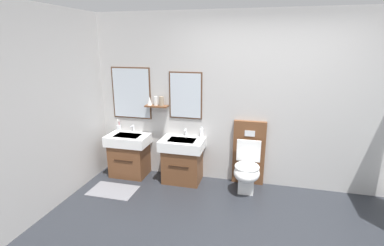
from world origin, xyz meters
The scene contains 10 objects.
wall_back centered at (-0.02, 1.68, 1.29)m, with size 5.50×0.27×2.57m.
wall_left centered at (-2.69, 0.00, 1.29)m, with size 0.12×3.47×2.57m, color #B7B5B2.
bath_mat centered at (-2.11, 0.83, 0.01)m, with size 0.68×0.44×0.01m, color slate.
vanity_sink_left centered at (-2.11, 1.42, 0.37)m, with size 0.66×0.48×0.69m.
tap_on_left_sink centered at (-2.11, 1.59, 0.76)m, with size 0.03×0.13×0.11m.
vanity_sink_right centered at (-1.20, 1.42, 0.37)m, with size 0.66×0.48×0.69m.
tap_on_right_sink centered at (-1.20, 1.59, 0.76)m, with size 0.03×0.13×0.11m.
toilet centered at (-0.20, 1.42, 0.38)m, with size 0.48×0.62×1.00m.
toothbrush_cup centered at (-2.36, 1.58, 0.74)m, with size 0.07×0.07×0.20m.
soap_dispenser centered at (-0.94, 1.59, 0.76)m, with size 0.06×0.06×0.17m.
Camera 1 is at (-0.03, -2.58, 2.12)m, focal length 26.83 mm.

